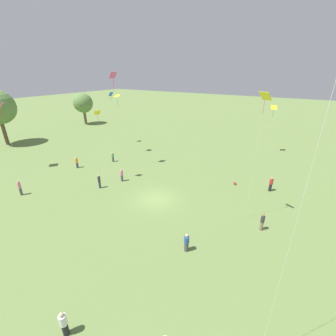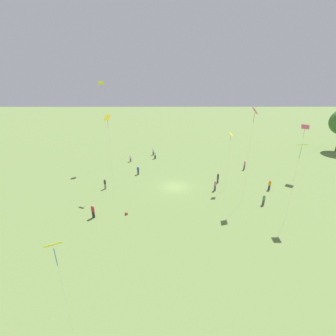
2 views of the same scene
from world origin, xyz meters
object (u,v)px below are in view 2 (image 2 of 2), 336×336
Objects in this scene: person_6 at (155,155)px; kite_0 at (305,128)px; person_2 at (245,165)px; kite_6 at (254,115)px; person_7 at (264,200)px; kite_7 at (101,88)px; kite_1 at (108,121)px; kite_2 at (301,148)px; person_0 at (105,184)px; person_9 at (215,186)px; kite_5 at (231,137)px; picnic_bag_0 at (126,214)px; person_8 at (130,158)px; kite_4 at (54,248)px; person_1 at (218,178)px; person_3 at (138,170)px; person_5 at (270,185)px; person_4 at (93,211)px; person_10 at (153,151)px.

kite_0 is (10.45, 25.91, 8.10)m from person_6.
kite_6 is at bearing -110.34° from person_2.
person_7 is 33.41m from kite_7.
kite_2 is at bearing 52.95° from kite_1.
kite_6 is at bearing 108.78° from person_0.
person_9 is 0.14× the size of kite_1.
person_0 is at bearing 129.66° from kite_6.
person_9 is (-4.42, -5.99, 0.06)m from person_7.
person_6 is 0.19× the size of kite_5.
person_7 reaches higher than picnic_bag_0.
kite_4 is at bearing -46.11° from person_8.
picnic_bag_0 is at bearing -61.95° from person_1.
kite_2 is (21.78, 22.98, 8.61)m from person_8.
person_2 is 27.35m from kite_1.
person_1 is 13.35m from kite_6.
kite_7 reaches higher than kite_0.
kite_4 is at bearing -126.58° from person_2.
person_6 reaches higher than person_9.
person_2 is 18.97m from kite_2.
person_6 reaches higher than person_3.
kite_4 is (22.21, -22.85, 6.81)m from person_5.
person_3 is 29.81m from kite_0.
person_6 is at bearing 62.43° from person_8.
kite_6 reaches higher than person_3.
person_8 is at bearing 122.29° from kite_5.
person_8 is 20.81m from picnic_bag_0.
kite_1 reaches higher than person_3.
kite_2 is at bearing -127.60° from person_9.
kite_7 is (-19.47, -27.08, 5.80)m from kite_2.
person_2 is 30.83m from kite_7.
person_4 is 24.27m from person_6.
person_4 is 23.29m from person_7.
person_6 is at bearing 61.53° from kite_0.
person_10 is (-15.39, -11.94, -0.01)m from person_1.
person_3 is at bearing -179.83° from picnic_bag_0.
person_0 is 16.79m from person_6.
kite_4 is at bearing -37.66° from person_6.
person_2 is 1.02× the size of person_10.
kite_4 reaches higher than person_3.
person_1 is 29.87m from kite_4.
person_2 is 4.94× the size of picnic_bag_0.
person_6 is at bearing -138.05° from kite_7.
person_2 is at bearing -107.26° from kite_4.
kite_1 is 1.30× the size of kite_5.
person_10 is at bearing 84.04° from kite_6.
person_2 is (-8.30, 25.26, 0.08)m from person_0.
person_5 reaches higher than person_7.
person_8 is 0.16× the size of kite_2.
person_10 is (-25.81, 6.19, -0.00)m from person_4.
person_6 is 0.13× the size of kite_6.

